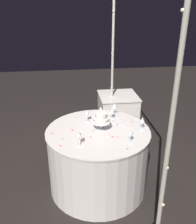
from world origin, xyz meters
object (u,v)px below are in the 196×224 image
object	(u,v)px
side_table	(117,118)
tiered_cake	(101,119)
main_table	(98,159)
wine_glass_3	(101,110)
decorative_arch	(132,68)
wine_glass_0	(114,106)
wine_glass_1	(79,135)
wine_glass_6	(142,121)
wine_glass_2	(87,113)
cake_knife	(114,123)
wine_glass_5	(112,111)
wine_glass_4	(131,133)

from	to	relation	value
side_table	tiered_cake	bearing A→B (deg)	-21.62
main_table	wine_glass_3	world-z (taller)	wine_glass_3
decorative_arch	wine_glass_3	size ratio (longest dim) A/B	15.41
tiered_cake	wine_glass_0	size ratio (longest dim) A/B	1.44
wine_glass_1	wine_glass_6	bearing A→B (deg)	108.65
wine_glass_1	wine_glass_2	bearing A→B (deg)	166.64
tiered_cake	cake_knife	bearing A→B (deg)	127.71
wine_glass_0	wine_glass_5	distance (m)	0.14
wine_glass_4	wine_glass_1	bearing A→B (deg)	-91.77
wine_glass_5	cake_knife	xyz separation A→B (m)	(0.13, 0.01, -0.10)
main_table	wine_glass_0	bearing A→B (deg)	147.55
decorative_arch	wine_glass_1	distance (m)	0.88
wine_glass_3	wine_glass_0	bearing A→B (deg)	111.70
main_table	cake_knife	bearing A→B (deg)	125.39
side_table	wine_glass_5	distance (m)	0.98
decorative_arch	side_table	distance (m)	1.55
wine_glass_2	wine_glass_0	bearing A→B (deg)	114.96
wine_glass_1	wine_glass_2	distance (m)	0.56
wine_glass_4	cake_knife	world-z (taller)	wine_glass_4
main_table	wine_glass_2	bearing A→B (deg)	-157.37
side_table	wine_glass_0	distance (m)	0.86
wine_glass_1	side_table	bearing A→B (deg)	153.45
wine_glass_0	wine_glass_6	distance (m)	0.53
wine_glass_2	wine_glass_3	distance (m)	0.21
wine_glass_0	wine_glass_1	distance (m)	0.88
wine_glass_4	wine_glass_5	world-z (taller)	wine_glass_4
wine_glass_6	cake_knife	bearing A→B (deg)	-127.03
wine_glass_0	wine_glass_6	xyz separation A→B (m)	(0.47, 0.23, 0.01)
tiered_cake	wine_glass_5	bearing A→B (deg)	146.98
decorative_arch	wine_glass_1	size ratio (longest dim) A/B	13.18
wine_glass_3	cake_knife	bearing A→B (deg)	36.74
main_table	wine_glass_3	distance (m)	0.61
wine_glass_5	cake_knife	world-z (taller)	wine_glass_5
main_table	wine_glass_3	size ratio (longest dim) A/B	8.13
wine_glass_0	wine_glass_1	xyz separation A→B (m)	(0.72, -0.50, 0.01)
tiered_cake	decorative_arch	bearing A→B (deg)	87.55
tiered_cake	wine_glass_6	xyz separation A→B (m)	(0.07, 0.46, -0.02)
wine_glass_1	wine_glass_6	size ratio (longest dim) A/B	1.07
wine_glass_0	wine_glass_5	world-z (taller)	wine_glass_0
tiered_cake	wine_glass_0	world-z (taller)	tiered_cake
main_table	cake_knife	world-z (taller)	cake_knife
tiered_cake	wine_glass_4	distance (m)	0.42
decorative_arch	wine_glass_1	bearing A→B (deg)	-62.81
wine_glass_4	wine_glass_6	size ratio (longest dim) A/B	0.97
main_table	wine_glass_4	size ratio (longest dim) A/B	7.64
decorative_arch	cake_knife	xyz separation A→B (m)	(-0.16, -0.14, -0.71)
decorative_arch	side_table	xyz separation A→B (m)	(-1.09, 0.11, -1.10)
wine_glass_5	cake_knife	size ratio (longest dim) A/B	0.59
main_table	tiered_cake	xyz separation A→B (m)	(-0.01, 0.04, 0.53)
wine_glass_2	wine_glass_6	xyz separation A→B (m)	(0.30, 0.60, 0.00)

